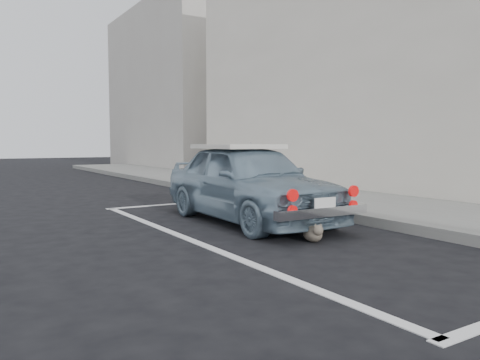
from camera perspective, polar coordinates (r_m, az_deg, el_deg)
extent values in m
plane|color=black|center=(4.33, 24.94, -12.57)|extent=(80.00, 80.00, 0.00)
cube|color=slate|center=(8.01, 25.45, -4.30)|extent=(2.80, 40.00, 0.15)
cube|color=beige|center=(11.87, 26.07, 15.03)|extent=(3.50, 18.00, 7.00)
cube|color=black|center=(10.26, 20.65, 5.11)|extent=(0.10, 16.00, 2.40)
cube|color=white|center=(13.21, 7.81, 19.21)|extent=(0.10, 2.00, 1.60)
cube|color=red|center=(15.08, 1.67, 17.38)|extent=(0.10, 2.00, 1.60)
cube|color=#B1A9A1|center=(24.47, -8.28, 10.94)|extent=(3.50, 10.00, 8.00)
cube|color=silver|center=(9.68, -7.41, -2.87)|extent=(3.00, 0.12, 0.01)
cube|color=silver|center=(5.97, -5.57, -7.47)|extent=(0.12, 7.00, 0.01)
imported|color=#738D9F|center=(7.39, 1.04, -0.24)|extent=(1.61, 3.74, 1.26)
cube|color=silver|center=(7.68, -0.38, 4.11)|extent=(1.09, 1.44, 0.07)
cube|color=silver|center=(5.97, 10.03, -3.85)|extent=(1.41, 0.17, 0.12)
cube|color=white|center=(5.92, 10.32, -2.94)|extent=(0.33, 0.03, 0.17)
cylinder|color=red|center=(5.61, 6.43, -1.87)|extent=(0.15, 0.04, 0.15)
cylinder|color=red|center=(6.24, 13.68, -1.32)|extent=(0.15, 0.04, 0.15)
cylinder|color=red|center=(5.63, 6.42, -3.69)|extent=(0.12, 0.04, 0.12)
cylinder|color=red|center=(6.26, 13.65, -2.96)|extent=(0.12, 0.04, 0.12)
ellipsoid|color=#756959|center=(5.99, 8.84, -6.42)|extent=(0.30, 0.38, 0.20)
sphere|color=#756959|center=(5.84, 9.48, -6.00)|extent=(0.13, 0.13, 0.13)
cone|color=#756959|center=(5.82, 9.18, -5.39)|extent=(0.04, 0.04, 0.05)
cone|color=#756959|center=(5.85, 9.80, -5.35)|extent=(0.04, 0.04, 0.05)
cylinder|color=#756959|center=(6.18, 8.58, -6.75)|extent=(0.06, 0.22, 0.03)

